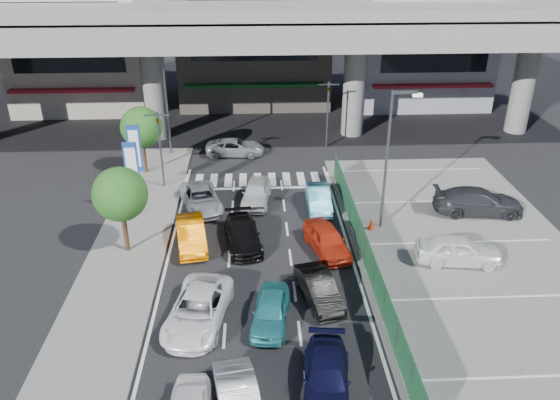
{
  "coord_description": "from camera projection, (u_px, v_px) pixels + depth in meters",
  "views": [
    {
      "loc": [
        -0.14,
        -21.17,
        15.39
      ],
      "look_at": [
        1.17,
        5.34,
        2.21
      ],
      "focal_mm": 35.0,
      "sensor_mm": 36.0,
      "label": 1
    }
  ],
  "objects": [
    {
      "name": "taxi_orange_right",
      "position": [
        327.0,
        240.0,
        28.83
      ],
      "size": [
        2.58,
        4.33,
        1.38
      ],
      "primitive_type": "imported",
      "rotation": [
        0.0,
        0.0,
        0.25
      ],
      "color": "red",
      "rests_on": "ground"
    },
    {
      "name": "tree_far",
      "position": [
        141.0,
        127.0,
        36.91
      ],
      "size": [
        2.8,
        2.8,
        4.8
      ],
      "color": "#382314",
      "rests_on": "ground"
    },
    {
      "name": "signboard_far",
      "position": [
        135.0,
        150.0,
        33.93
      ],
      "size": [
        0.8,
        0.14,
        4.7
      ],
      "color": "#595B60",
      "rests_on": "ground"
    },
    {
      "name": "parked_sedan_white",
      "position": [
        459.0,
        250.0,
        27.7
      ],
      "size": [
        4.52,
        2.31,
        1.47
      ],
      "primitive_type": "imported",
      "rotation": [
        0.0,
        0.0,
        1.44
      ],
      "color": "white",
      "rests_on": "parking_lot"
    },
    {
      "name": "sedan_white_mid_left",
      "position": [
        198.0,
        309.0,
        23.53
      ],
      "size": [
        3.11,
        5.29,
        1.38
      ],
      "primitive_type": "imported",
      "rotation": [
        0.0,
        0.0,
        -0.17
      ],
      "color": "white",
      "rests_on": "ground"
    },
    {
      "name": "tree_near",
      "position": [
        120.0,
        194.0,
        27.55
      ],
      "size": [
        2.8,
        2.8,
        4.8
      ],
      "color": "#382314",
      "rests_on": "ground"
    },
    {
      "name": "street_lamp_left",
      "position": [
        168.0,
        93.0,
        39.49
      ],
      "size": [
        1.65,
        0.22,
        8.0
      ],
      "color": "#595B60",
      "rests_on": "ground"
    },
    {
      "name": "fence_run",
      "position": [
        369.0,
        262.0,
        26.52
      ],
      "size": [
        0.16,
        22.0,
        1.8
      ],
      "primitive_type": null,
      "color": "#1A4E2D",
      "rests_on": "ground"
    },
    {
      "name": "sedan_white_front_mid",
      "position": [
        256.0,
        193.0,
        33.98
      ],
      "size": [
        2.15,
        4.23,
        1.38
      ],
      "primitive_type": "imported",
      "rotation": [
        0.0,
        0.0,
        -0.13
      ],
      "color": "silver",
      "rests_on": "ground"
    },
    {
      "name": "building_center",
      "position": [
        254.0,
        22.0,
        51.95
      ],
      "size": [
        14.0,
        10.9,
        15.0
      ],
      "color": "gray",
      "rests_on": "ground"
    },
    {
      "name": "traffic_cone",
      "position": [
        371.0,
        224.0,
        30.95
      ],
      "size": [
        0.47,
        0.47,
        0.72
      ],
      "primitive_type": "cone",
      "rotation": [
        0.0,
        0.0,
        -0.34
      ],
      "color": "red",
      "rests_on": "parking_lot"
    },
    {
      "name": "taxi_teal_mid",
      "position": [
        271.0,
        310.0,
        23.55
      ],
      "size": [
        2.04,
        3.91,
        1.27
      ],
      "primitive_type": "imported",
      "rotation": [
        0.0,
        0.0,
        -0.15
      ],
      "color": "teal",
      "rests_on": "ground"
    },
    {
      "name": "kei_truck_front_right",
      "position": [
        319.0,
        198.0,
        33.35
      ],
      "size": [
        1.38,
        3.89,
        1.28
      ],
      "primitive_type": "imported",
      "rotation": [
        0.0,
        0.0,
        -0.01
      ],
      "color": "#4A9DBB",
      "rests_on": "ground"
    },
    {
      "name": "signboard_near",
      "position": [
        132.0,
        169.0,
        31.26
      ],
      "size": [
        0.8,
        0.14,
        4.7
      ],
      "color": "#595B60",
      "rests_on": "ground"
    },
    {
      "name": "traffic_light_left",
      "position": [
        159.0,
        131.0,
        34.5
      ],
      "size": [
        1.6,
        1.24,
        5.2
      ],
      "color": "#595B60",
      "rests_on": "ground"
    },
    {
      "name": "crossing_wagon_silver",
      "position": [
        235.0,
        147.0,
        41.27
      ],
      "size": [
        4.48,
        2.25,
        1.22
      ],
      "primitive_type": "imported",
      "rotation": [
        0.0,
        0.0,
        1.52
      ],
      "color": "#919298",
      "rests_on": "ground"
    },
    {
      "name": "sidewalk_left",
      "position": [
        128.0,
        251.0,
        29.03
      ],
      "size": [
        4.0,
        30.0,
        0.12
      ],
      "primitive_type": "cube",
      "color": "#5E5E5C",
      "rests_on": "ground"
    },
    {
      "name": "traffic_light_right",
      "position": [
        328.0,
        98.0,
        41.28
      ],
      "size": [
        1.6,
        1.24,
        5.2
      ],
      "color": "#595B60",
      "rests_on": "ground"
    },
    {
      "name": "sedan_black_mid",
      "position": [
        243.0,
        235.0,
        29.41
      ],
      "size": [
        2.35,
        4.54,
        1.26
      ],
      "primitive_type": "imported",
      "rotation": [
        0.0,
        0.0,
        0.14
      ],
      "color": "black",
      "rests_on": "ground"
    },
    {
      "name": "expressway",
      "position": [
        254.0,
        26.0,
        41.57
      ],
      "size": [
        64.0,
        14.0,
        10.75
      ],
      "color": "slate",
      "rests_on": "ground"
    },
    {
      "name": "wagon_silver_front_left",
      "position": [
        201.0,
        199.0,
        33.35
      ],
      "size": [
        3.18,
        4.96,
        1.27
      ],
      "primitive_type": "imported",
      "rotation": [
        0.0,
        0.0,
        0.25
      ],
      "color": "#B6BABF",
      "rests_on": "ground"
    },
    {
      "name": "parked_sedan_dgrey",
      "position": [
        478.0,
        201.0,
        32.58
      ],
      "size": [
        5.43,
        2.66,
        1.52
      ],
      "primitive_type": "imported",
      "rotation": [
        0.0,
        0.0,
        1.47
      ],
      "color": "#2F2F34",
      "rests_on": "parking_lot"
    },
    {
      "name": "minivan_navy_back",
      "position": [
        326.0,
        377.0,
        20.06
      ],
      "size": [
        2.24,
        4.44,
        1.24
      ],
      "primitive_type": "imported",
      "rotation": [
        0.0,
        0.0,
        -0.12
      ],
      "color": "black",
      "rests_on": "ground"
    },
    {
      "name": "street_lamp_right",
      "position": [
        391.0,
        150.0,
        29.35
      ],
      "size": [
        1.65,
        0.22,
        8.0
      ],
      "color": "#595B60",
      "rests_on": "ground"
    },
    {
      "name": "ground",
      "position": [
        261.0,
        292.0,
        25.79
      ],
      "size": [
        120.0,
        120.0,
        0.0
      ],
      "primitive_type": "plane",
      "color": "black",
      "rests_on": "ground"
    },
    {
      "name": "hatch_black_mid_right",
      "position": [
        319.0,
        289.0,
        24.98
      ],
      "size": [
        2.16,
        4.01,
        1.26
      ],
      "primitive_type": "imported",
      "rotation": [
        0.0,
        0.0,
        0.23
      ],
      "color": "black",
      "rests_on": "ground"
    },
    {
      "name": "building_east",
      "position": [
        420.0,
        39.0,
        52.42
      ],
      "size": [
        12.0,
        10.9,
        12.0
      ],
      "color": "gray",
      "rests_on": "ground"
    },
    {
      "name": "parking_lot",
      "position": [
        474.0,
        262.0,
        28.05
      ],
      "size": [
        12.0,
        28.0,
        0.06
      ],
      "primitive_type": "cube",
      "color": "#5E5E5C",
      "rests_on": "ground"
    },
    {
      "name": "building_west",
      "position": [
        82.0,
        36.0,
        50.79
      ],
      "size": [
        12.0,
        10.9,
        13.0
      ],
      "color": "gray",
      "rests_on": "ground"
    },
    {
      "name": "taxi_orange_left",
      "position": [
        191.0,
        234.0,
        29.32
      ],
      "size": [
        2.15,
        4.38,
        1.38
      ],
      "primitive_type": "imported",
      "rotation": [
        0.0,
        0.0,
        0.17
      ],
      "color": "orange",
      "rests_on": "ground"
    }
  ]
}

